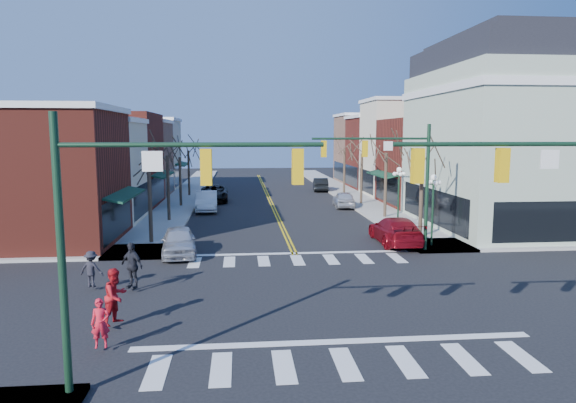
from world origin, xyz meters
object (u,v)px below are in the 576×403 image
object	(u,v)px
lamppost_corner	(433,198)
lamppost_midblock	(399,186)
car_right_mid	(344,199)
car_left_far	(214,193)
victorian_corner	(517,134)
car_left_mid	(206,201)
car_left_near	(179,241)
car_right_near	(395,230)
pedestrian_dark_a	(132,265)
pedestrian_dark_b	(91,269)
pedestrian_red_b	(116,296)
pedestrian_red_a	(100,323)
car_right_far	(320,184)

from	to	relation	value
lamppost_corner	lamppost_midblock	bearing A→B (deg)	90.00
car_right_mid	car_left_far	bearing A→B (deg)	-18.53
victorian_corner	car_left_mid	xyz separation A→B (m)	(-22.40, 9.73, -5.80)
victorian_corner	car_left_near	bearing A→B (deg)	-164.15
car_right_near	pedestrian_dark_a	world-z (taller)	pedestrian_dark_a
victorian_corner	pedestrian_dark_b	xyz separation A→B (m)	(-25.86, -12.69, -5.72)
pedestrian_red_b	victorian_corner	bearing A→B (deg)	-23.96
car_left_far	pedestrian_red_a	world-z (taller)	pedestrian_red_a
car_right_mid	victorian_corner	bearing A→B (deg)	137.91
car_right_far	pedestrian_red_b	xyz separation A→B (m)	(-13.70, -41.65, 0.37)
pedestrian_red_b	car_right_mid	bearing A→B (deg)	4.15
lamppost_midblock	pedestrian_red_b	world-z (taller)	lamppost_midblock
car_right_near	pedestrian_red_b	world-z (taller)	pedestrian_red_b
pedestrian_red_b	car_right_far	bearing A→B (deg)	11.99
lamppost_corner	car_left_near	distance (m)	14.77
car_right_mid	pedestrian_dark_b	bearing A→B (deg)	61.09
car_right_near	pedestrian_dark_a	bearing A→B (deg)	31.56
lamppost_corner	car_left_mid	world-z (taller)	lamppost_corner
car_left_mid	car_left_far	xyz separation A→B (m)	(0.32, 6.30, -0.04)
car_right_mid	car_right_near	bearing A→B (deg)	94.92
car_right_mid	pedestrian_dark_b	size ratio (longest dim) A/B	2.78
lamppost_corner	pedestrian_dark_a	bearing A→B (deg)	-156.06
car_left_near	car_right_mid	distance (m)	21.55
lamppost_corner	car_left_near	size ratio (longest dim) A/B	0.95
car_right_near	pedestrian_red_a	distance (m)	19.90
car_right_near	pedestrian_red_a	xyz separation A→B (m)	(-13.70, -14.44, 0.10)
car_right_near	pedestrian_red_a	bearing A→B (deg)	47.50
car_right_far	car_right_mid	bearing A→B (deg)	95.43
lamppost_corner	car_left_mid	distance (m)	21.23
car_left_far	car_right_near	xyz separation A→B (m)	(11.98, -20.78, 0.00)
lamppost_corner	pedestrian_red_a	bearing A→B (deg)	-139.62
pedestrian_red_b	pedestrian_dark_a	size ratio (longest dim) A/B	0.99
victorian_corner	car_right_far	size ratio (longest dim) A/B	3.08
car_left_far	pedestrian_red_a	xyz separation A→B (m)	(-1.72, -35.21, 0.10)
victorian_corner	lamppost_midblock	bearing A→B (deg)	176.55
car_left_mid	car_right_far	size ratio (longest dim) A/B	1.12
car_left_near	car_left_mid	world-z (taller)	car_left_mid
lamppost_midblock	car_left_near	bearing A→B (deg)	-154.38
pedestrian_red_b	pedestrian_dark_b	distance (m)	4.95
car_left_far	lamppost_corner	bearing A→B (deg)	-59.08
car_right_near	car_right_far	xyz separation A→B (m)	(0.00, 29.21, -0.06)
car_left_far	pedestrian_dark_b	world-z (taller)	pedestrian_dark_b
lamppost_corner	pedestrian_dark_a	world-z (taller)	lamppost_corner
lamppost_corner	pedestrian_dark_a	distance (m)	17.39
car_left_mid	car_right_mid	world-z (taller)	car_left_mid
lamppost_midblock	victorian_corner	bearing A→B (deg)	-3.45
lamppost_midblock	pedestrian_dark_b	xyz separation A→B (m)	(-17.56, -13.19, -2.03)
car_left_far	pedestrian_dark_a	world-z (taller)	pedestrian_dark_a
car_left_far	car_right_mid	distance (m)	13.05
car_left_mid	pedestrian_red_a	bearing A→B (deg)	-95.46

